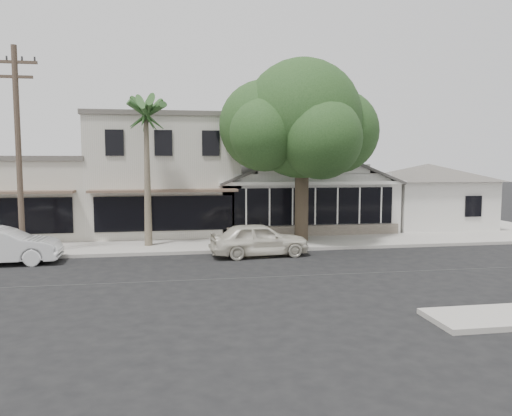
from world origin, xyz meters
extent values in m
plane|color=black|center=(0.00, 0.00, 0.00)|extent=(140.00, 140.00, 0.00)
cube|color=#9E9991|center=(-8.00, 6.75, 0.07)|extent=(90.00, 3.50, 0.15)
cube|color=silver|center=(5.00, 12.50, 1.50)|extent=(10.00, 8.00, 3.00)
cube|color=black|center=(5.00, 8.44, 1.75)|extent=(8.80, 0.10, 2.00)
cube|color=#60564C|center=(5.00, 8.45, 0.35)|extent=(9.60, 0.18, 0.70)
cube|color=silver|center=(13.20, 11.50, 1.50)|extent=(6.00, 6.00, 3.00)
cube|color=beige|center=(-3.00, 13.50, 3.25)|extent=(8.00, 10.00, 6.50)
cube|color=#BDB7A9|center=(-12.00, 13.50, 2.10)|extent=(10.00, 10.00, 4.20)
cylinder|color=brown|center=(-9.00, 5.20, 4.50)|extent=(0.24, 0.24, 9.00)
cube|color=brown|center=(-9.00, 5.20, 8.30)|extent=(1.80, 0.12, 0.12)
cube|color=brown|center=(-9.00, 5.20, 7.70)|extent=(1.40, 0.12, 0.12)
imported|color=beige|center=(1.15, 4.04, 0.74)|extent=(4.49, 2.12, 1.48)
imported|color=silver|center=(-9.52, 4.04, 0.76)|extent=(4.68, 1.80, 1.52)
cylinder|color=#4D402F|center=(3.86, 6.97, 1.83)|extent=(0.69, 0.69, 3.66)
sphere|color=#1D3917|center=(3.86, 6.97, 6.29)|extent=(5.95, 5.95, 5.95)
sphere|color=#1D3917|center=(5.91, 7.66, 5.72)|extent=(4.34, 4.34, 4.34)
sphere|color=#1D3917|center=(2.03, 7.43, 5.95)|extent=(4.57, 4.57, 4.57)
sphere|color=#1D3917|center=(4.31, 5.26, 5.26)|extent=(3.89, 3.89, 3.89)
sphere|color=#1D3917|center=(3.17, 8.80, 6.63)|extent=(4.12, 4.12, 4.12)
sphere|color=#1D3917|center=(5.23, 8.57, 7.09)|extent=(3.66, 3.66, 3.66)
sphere|color=#1D3917|center=(1.80, 6.06, 5.49)|extent=(3.43, 3.43, 3.43)
cone|color=#726651|center=(-3.76, 6.76, 3.11)|extent=(0.38, 0.38, 6.22)
camera|label=1|loc=(-2.67, -17.42, 4.24)|focal=35.00mm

